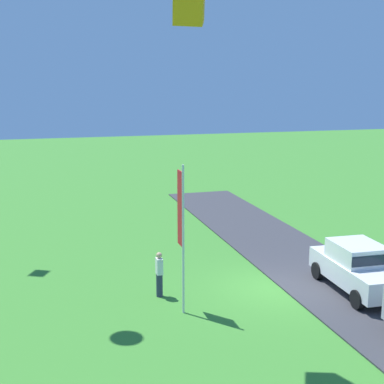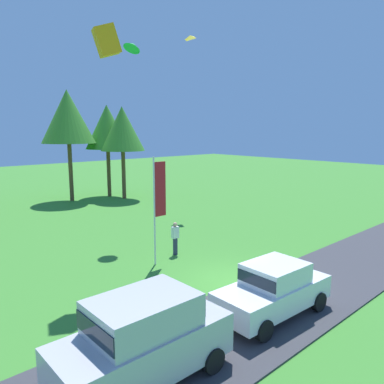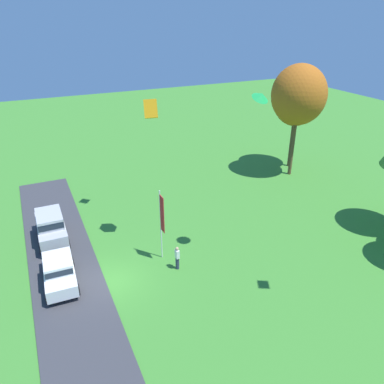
% 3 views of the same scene
% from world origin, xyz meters
% --- Properties ---
extents(ground_plane, '(120.00, 120.00, 0.00)m').
position_xyz_m(ground_plane, '(0.00, 0.00, 0.00)').
color(ground_plane, '#3D842D').
extents(pavement_strip, '(36.00, 4.40, 0.06)m').
position_xyz_m(pavement_strip, '(0.00, -2.61, 0.03)').
color(pavement_strip, '#38383D').
rests_on(pavement_strip, ground).
extents(car_sedan_near_entrance, '(4.47, 2.10, 1.84)m').
position_xyz_m(car_sedan_near_entrance, '(-1.23, -3.00, 1.04)').
color(car_sedan_near_entrance, white).
rests_on(car_sedan_near_entrance, ground).
extents(person_watching_sky, '(0.36, 0.24, 1.71)m').
position_xyz_m(person_watching_sky, '(0.43, 4.27, 0.88)').
color(person_watching_sky, '#2D334C').
rests_on(person_watching_sky, ground).
extents(flag_banner, '(0.71, 0.08, 5.18)m').
position_xyz_m(flag_banner, '(-0.98, 3.80, 3.28)').
color(flag_banner, silver).
rests_on(flag_banner, ground).
extents(kite_box_topmost, '(1.34, 1.11, 1.36)m').
position_xyz_m(kite_box_topmost, '(-3.22, 4.16, 9.96)').
color(kite_box_topmost, orange).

